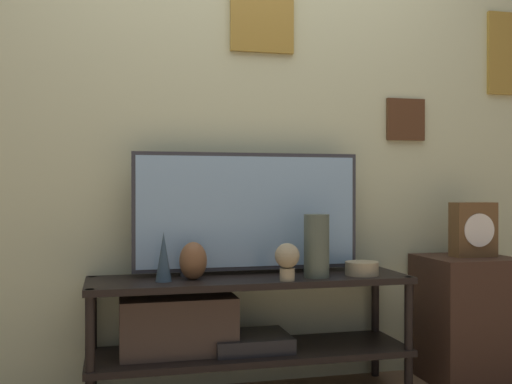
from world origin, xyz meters
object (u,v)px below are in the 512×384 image
vase_tall_ceramic (317,246)px  vase_slim_bronze (164,257)px  mantel_clock (473,230)px  television (248,212)px  vase_wide_bowl (362,268)px  vase_urn_stoneware (193,261)px  decorative_bust (287,259)px

vase_tall_ceramic → vase_slim_bronze: size_ratio=1.33×
vase_slim_bronze → mantel_clock: 1.58m
vase_slim_bronze → mantel_clock: mantel_clock is taller
television → vase_wide_bowl: 0.61m
vase_tall_ceramic → vase_urn_stoneware: size_ratio=1.71×
vase_urn_stoneware → vase_tall_ceramic: bearing=-6.4°
television → vase_slim_bronze: television is taller
vase_wide_bowl → vase_urn_stoneware: bearing=176.7°
vase_wide_bowl → vase_tall_ceramic: bearing=-175.9°
television → vase_slim_bronze: 0.48m
vase_wide_bowl → vase_urn_stoneware: 0.80m
decorative_bust → mantel_clock: mantel_clock is taller
television → vase_tall_ceramic: size_ratio=3.76×
decorative_bust → vase_wide_bowl: bearing=11.9°
vase_tall_ceramic → vase_slim_bronze: 0.70m
vase_slim_bronze → decorative_bust: 0.55m
vase_wide_bowl → mantel_clock: (0.64, 0.07, 0.17)m
television → mantel_clock: 1.17m
mantel_clock → television: bearing=175.1°
vase_tall_ceramic → mantel_clock: size_ratio=1.05×
decorative_bust → mantel_clock: 1.06m
vase_tall_ceramic → mantel_clock: 0.88m
mantel_clock → decorative_bust: bearing=-171.8°
vase_tall_ceramic → vase_slim_bronze: vase_tall_ceramic is taller
decorative_bust → mantel_clock: (1.04, 0.15, 0.10)m
vase_slim_bronze → vase_urn_stoneware: (0.13, 0.02, -0.02)m
decorative_bust → vase_urn_stoneware: bearing=162.2°
vase_slim_bronze → vase_urn_stoneware: 0.14m
vase_urn_stoneware → decorative_bust: bearing=-17.8°
vase_slim_bronze → vase_wide_bowl: bearing=-1.5°
vase_slim_bronze → vase_urn_stoneware: size_ratio=1.29×
vase_tall_ceramic → vase_urn_stoneware: bearing=173.6°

